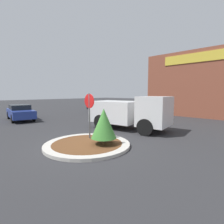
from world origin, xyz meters
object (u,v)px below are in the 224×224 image
object	(u,v)px
parked_sedan_blue	(20,112)
utility_truck	(130,112)
parked_sedan_black	(103,106)
stop_sign	(89,108)

from	to	relation	value
parked_sedan_blue	utility_truck	bearing A→B (deg)	30.19
parked_sedan_blue	parked_sedan_black	xyz separation A→B (m)	(0.24, 9.98, -0.02)
stop_sign	parked_sedan_blue	distance (m)	9.97
utility_truck	parked_sedan_black	world-z (taller)	utility_truck
stop_sign	parked_sedan_blue	bearing A→B (deg)	179.85
utility_truck	parked_sedan_blue	size ratio (longest dim) A/B	1.13
parked_sedan_blue	stop_sign	bearing A→B (deg)	9.62
parked_sedan_blue	parked_sedan_black	size ratio (longest dim) A/B	1.04
stop_sign	parked_sedan_black	world-z (taller)	stop_sign
utility_truck	parked_sedan_blue	world-z (taller)	utility_truck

